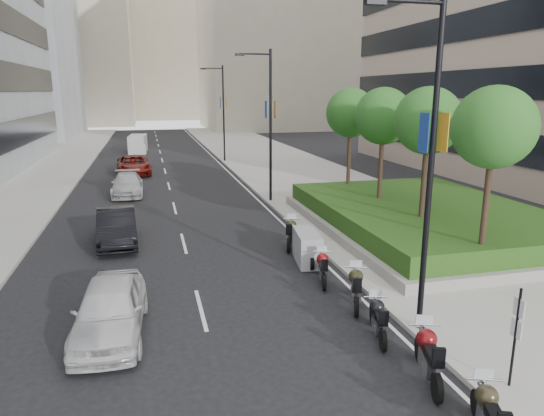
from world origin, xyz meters
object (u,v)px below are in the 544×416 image
object	(u,v)px
motorcycle_4	(323,268)
delivery_van	(138,145)
motorcycle_0	(489,415)
car_b	(117,227)
lamp_post_0	(427,154)
motorcycle_1	(428,355)
motorcycle_2	(378,319)
motorcycle_6	(291,233)
parking_sign	(516,333)
motorcycle_5	(307,248)
car_a	(110,309)
lamp_post_1	(268,119)
lamp_post_2	(222,109)
motorcycle_3	(356,287)
car_c	(127,184)
car_d	(134,165)

from	to	relation	value
motorcycle_4	delivery_van	xyz separation A→B (m)	(-6.83, 40.79, 0.35)
motorcycle_0	car_b	bearing A→B (deg)	47.90
lamp_post_0	motorcycle_1	world-z (taller)	lamp_post_0
motorcycle_2	motorcycle_6	world-z (taller)	motorcycle_6
parking_sign	delivery_van	xyz separation A→B (m)	(-8.66, 47.97, -0.57)
motorcycle_5	delivery_van	xyz separation A→B (m)	(-6.91, 38.76, 0.25)
motorcycle_0	motorcycle_6	world-z (taller)	motorcycle_6
motorcycle_0	car_a	bearing A→B (deg)	70.67
lamp_post_1	motorcycle_4	xyz separation A→B (m)	(-1.18, -12.81, -4.53)
motorcycle_1	delivery_van	distance (m)	47.61
lamp_post_1	delivery_van	distance (m)	29.40
car_a	lamp_post_2	bearing A→B (deg)	79.25
parking_sign	motorcycle_1	distance (m)	1.97
motorcycle_0	motorcycle_2	distance (m)	4.29
lamp_post_2	car_a	bearing A→B (deg)	-103.99
lamp_post_2	motorcycle_4	size ratio (longest dim) A/B	4.57
lamp_post_0	parking_sign	size ratio (longest dim) A/B	3.60
motorcycle_0	motorcycle_1	distance (m)	2.13
car_b	parking_sign	bearing A→B (deg)	-59.75
lamp_post_2	motorcycle_2	xyz separation A→B (m)	(-1.08, -34.94, -4.53)
parking_sign	motorcycle_3	xyz separation A→B (m)	(-1.49, 5.12, -0.87)
motorcycle_6	car_b	world-z (taller)	car_b
lamp_post_1	car_c	xyz separation A→B (m)	(-8.40, 4.53, -4.36)
motorcycle_3	motorcycle_5	xyz separation A→B (m)	(-0.26, 4.09, 0.04)
motorcycle_1	motorcycle_5	world-z (taller)	motorcycle_5
lamp_post_0	motorcycle_3	distance (m)	5.02
motorcycle_4	car_b	distance (m)	9.82
motorcycle_1	car_c	size ratio (longest dim) A/B	0.46
motorcycle_5	motorcycle_6	bearing A→B (deg)	8.34
motorcycle_1	car_d	bearing A→B (deg)	31.02
motorcycle_3	motorcycle_6	bearing A→B (deg)	24.22
lamp_post_0	car_d	world-z (taller)	lamp_post_0
motorcycle_3	car_b	bearing A→B (deg)	63.34
motorcycle_5	parking_sign	bearing A→B (deg)	-161.49
motorcycle_1	car_c	world-z (taller)	car_c
delivery_van	car_b	bearing A→B (deg)	-86.06
motorcycle_4	car_a	xyz separation A→B (m)	(-7.05, -2.20, 0.24)
motorcycle_3	motorcycle_5	size ratio (longest dim) A/B	0.96
motorcycle_0	motorcycle_5	size ratio (longest dim) A/B	0.90
motorcycle_0	delivery_van	bearing A→B (deg)	29.12
parking_sign	car_a	distance (m)	10.21
car_b	car_d	bearing A→B (deg)	85.56
parking_sign	delivery_van	distance (m)	48.75
parking_sign	motorcycle_3	distance (m)	5.41
motorcycle_3	motorcycle_4	xyz separation A→B (m)	(-0.35, 2.06, -0.05)
car_b	car_a	bearing A→B (deg)	-91.64
lamp_post_0	car_c	world-z (taller)	lamp_post_0
car_a	motorcycle_1	bearing A→B (deg)	-25.79
motorcycle_0	delivery_van	size ratio (longest dim) A/B	0.43
lamp_post_0	delivery_van	xyz separation A→B (m)	(-8.01, 44.97, -4.18)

